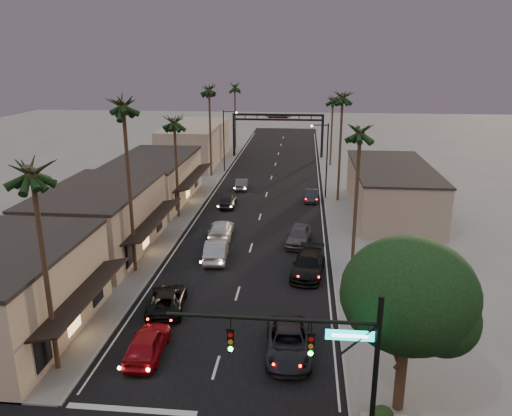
% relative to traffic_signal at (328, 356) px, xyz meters
% --- Properties ---
extents(ground, '(200.00, 200.00, 0.00)m').
position_rel_traffic_signal_xyz_m(ground, '(-5.69, 36.00, -5.08)').
color(ground, slate).
rests_on(ground, ground).
extents(road, '(14.00, 120.00, 0.02)m').
position_rel_traffic_signal_xyz_m(road, '(-5.69, 41.00, -5.08)').
color(road, black).
rests_on(road, ground).
extents(sidewalk_left, '(5.00, 92.00, 0.12)m').
position_rel_traffic_signal_xyz_m(sidewalk_left, '(-15.19, 48.00, -5.02)').
color(sidewalk_left, slate).
rests_on(sidewalk_left, ground).
extents(sidewalk_right, '(5.00, 92.00, 0.12)m').
position_rel_traffic_signal_xyz_m(sidewalk_right, '(3.81, 48.00, -5.02)').
color(sidewalk_right, slate).
rests_on(sidewalk_right, ground).
extents(storefront_near, '(8.00, 12.00, 5.50)m').
position_rel_traffic_signal_xyz_m(storefront_near, '(-18.69, 8.00, -2.33)').
color(storefront_near, tan).
rests_on(storefront_near, ground).
extents(storefront_mid, '(8.00, 14.00, 5.50)m').
position_rel_traffic_signal_xyz_m(storefront_mid, '(-18.69, 22.00, -2.33)').
color(storefront_mid, gray).
rests_on(storefront_mid, ground).
extents(storefront_far, '(8.00, 16.00, 5.00)m').
position_rel_traffic_signal_xyz_m(storefront_far, '(-18.69, 38.00, -2.58)').
color(storefront_far, tan).
rests_on(storefront_far, ground).
extents(storefront_dist, '(8.00, 20.00, 6.00)m').
position_rel_traffic_signal_xyz_m(storefront_dist, '(-18.69, 61.00, -2.08)').
color(storefront_dist, gray).
rests_on(storefront_dist, ground).
extents(building_right, '(8.00, 18.00, 5.00)m').
position_rel_traffic_signal_xyz_m(building_right, '(8.31, 36.00, -2.58)').
color(building_right, gray).
rests_on(building_right, ground).
extents(traffic_signal, '(8.51, 0.22, 7.80)m').
position_rel_traffic_signal_xyz_m(traffic_signal, '(0.00, 0.00, 0.00)').
color(traffic_signal, black).
rests_on(traffic_signal, ground).
extents(corner_tree, '(6.20, 6.20, 8.80)m').
position_rel_traffic_signal_xyz_m(corner_tree, '(3.79, 3.45, 0.90)').
color(corner_tree, '#38281C').
rests_on(corner_tree, ground).
extents(arch, '(15.20, 0.40, 7.27)m').
position_rel_traffic_signal_xyz_m(arch, '(-5.69, 66.00, 0.45)').
color(arch, black).
rests_on(arch, ground).
extents(streetlight_right, '(2.13, 0.30, 9.00)m').
position_rel_traffic_signal_xyz_m(streetlight_right, '(1.23, 41.00, 0.25)').
color(streetlight_right, black).
rests_on(streetlight_right, ground).
extents(streetlight_left, '(2.13, 0.30, 9.00)m').
position_rel_traffic_signal_xyz_m(streetlight_left, '(-12.61, 54.00, 0.25)').
color(streetlight_left, black).
rests_on(streetlight_left, ground).
extents(palm_la, '(3.20, 3.20, 13.20)m').
position_rel_traffic_signal_xyz_m(palm_la, '(-14.29, 5.00, 6.36)').
color(palm_la, '#38281C').
rests_on(palm_la, ground).
extents(palm_lb, '(3.20, 3.20, 15.20)m').
position_rel_traffic_signal_xyz_m(palm_lb, '(-14.29, 18.00, 8.30)').
color(palm_lb, '#38281C').
rests_on(palm_lb, ground).
extents(palm_lc, '(3.20, 3.20, 12.20)m').
position_rel_traffic_signal_xyz_m(palm_lc, '(-14.29, 32.00, 5.39)').
color(palm_lc, '#38281C').
rests_on(palm_lc, ground).
extents(palm_ld, '(3.20, 3.20, 14.20)m').
position_rel_traffic_signal_xyz_m(palm_ld, '(-14.29, 51.00, 7.33)').
color(palm_ld, '#38281C').
rests_on(palm_ld, ground).
extents(palm_ra, '(3.20, 3.20, 13.20)m').
position_rel_traffic_signal_xyz_m(palm_ra, '(2.91, 20.00, 6.36)').
color(palm_ra, '#38281C').
rests_on(palm_ra, ground).
extents(palm_rb, '(3.20, 3.20, 14.20)m').
position_rel_traffic_signal_xyz_m(palm_rb, '(2.91, 40.00, 7.33)').
color(palm_rb, '#38281C').
rests_on(palm_rb, ground).
extents(palm_rc, '(3.20, 3.20, 12.20)m').
position_rel_traffic_signal_xyz_m(palm_rc, '(2.91, 60.00, 5.39)').
color(palm_rc, '#38281C').
rests_on(palm_rc, ground).
extents(palm_far, '(3.20, 3.20, 13.20)m').
position_rel_traffic_signal_xyz_m(palm_far, '(-13.99, 74.00, 6.36)').
color(palm_far, '#38281C').
rests_on(palm_far, ground).
extents(oncoming_red, '(2.02, 4.76, 1.60)m').
position_rel_traffic_signal_xyz_m(oncoming_red, '(-9.78, 6.81, -4.28)').
color(oncoming_red, maroon).
rests_on(oncoming_red, ground).
extents(oncoming_pickup, '(3.00, 5.36, 1.42)m').
position_rel_traffic_signal_xyz_m(oncoming_pickup, '(-10.15, 12.31, -4.37)').
color(oncoming_pickup, black).
rests_on(oncoming_pickup, ground).
extents(oncoming_silver, '(2.23, 5.26, 1.69)m').
position_rel_traffic_signal_xyz_m(oncoming_silver, '(-8.32, 21.16, -4.24)').
color(oncoming_silver, gray).
rests_on(oncoming_silver, ground).
extents(oncoming_white, '(2.41, 5.34, 1.52)m').
position_rel_traffic_signal_xyz_m(oncoming_white, '(-8.82, 26.66, -4.32)').
color(oncoming_white, silver).
rests_on(oncoming_white, ground).
extents(oncoming_dgrey, '(1.92, 4.44, 1.49)m').
position_rel_traffic_signal_xyz_m(oncoming_dgrey, '(-9.70, 36.44, -4.33)').
color(oncoming_dgrey, black).
rests_on(oncoming_dgrey, ground).
extents(oncoming_grey_far, '(1.72, 4.28, 1.38)m').
position_rel_traffic_signal_xyz_m(oncoming_grey_far, '(-9.10, 44.40, -4.39)').
color(oncoming_grey_far, '#47464B').
rests_on(oncoming_grey_far, ground).
extents(curbside_near, '(2.84, 5.67, 1.54)m').
position_rel_traffic_signal_xyz_m(curbside_near, '(-1.76, 7.64, -4.31)').
color(curbside_near, black).
rests_on(curbside_near, ground).
extents(curbside_black, '(3.03, 5.94, 1.65)m').
position_rel_traffic_signal_xyz_m(curbside_black, '(-0.60, 18.84, -4.26)').
color(curbside_black, black).
rests_on(curbside_black, ground).
extents(curbside_grey, '(2.49, 5.10, 1.68)m').
position_rel_traffic_signal_xyz_m(curbside_grey, '(-1.45, 25.40, -4.24)').
color(curbside_grey, '#424145').
rests_on(curbside_grey, ground).
extents(curbside_far, '(1.60, 4.10, 1.33)m').
position_rel_traffic_signal_xyz_m(curbside_far, '(-0.22, 39.77, -4.42)').
color(curbside_far, black).
rests_on(curbside_far, ground).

